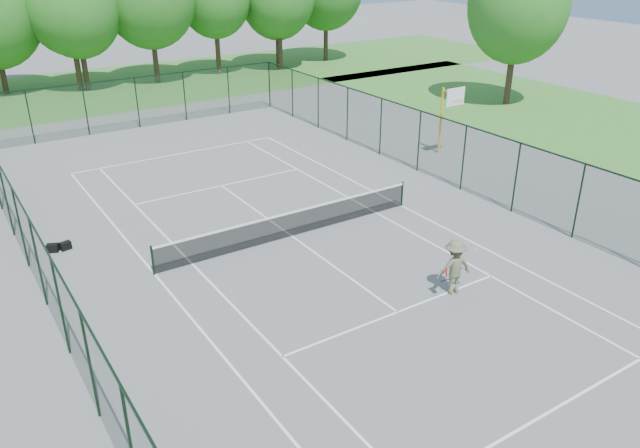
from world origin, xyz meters
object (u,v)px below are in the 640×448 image
at_px(tennis_player, 454,267).
at_px(basketball_goal, 449,107).
at_px(tennis_net, 292,223).
at_px(sports_bag_a, 53,248).

bearing_deg(tennis_player, basketball_goal, 47.51).
xyz_separation_m(basketball_goal, tennis_player, (-9.56, -10.44, -1.63)).
height_order(tennis_net, basketball_goal, basketball_goal).
height_order(tennis_net, sports_bag_a, tennis_net).
bearing_deg(sports_bag_a, tennis_player, -19.90).
distance_m(basketball_goal, sports_bag_a, 20.00).
bearing_deg(tennis_net, tennis_player, -70.76).
bearing_deg(sports_bag_a, basketball_goal, 25.54).
xyz_separation_m(tennis_net, tennis_player, (2.25, -6.44, 0.36)).
relative_size(sports_bag_a, tennis_player, 0.18).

